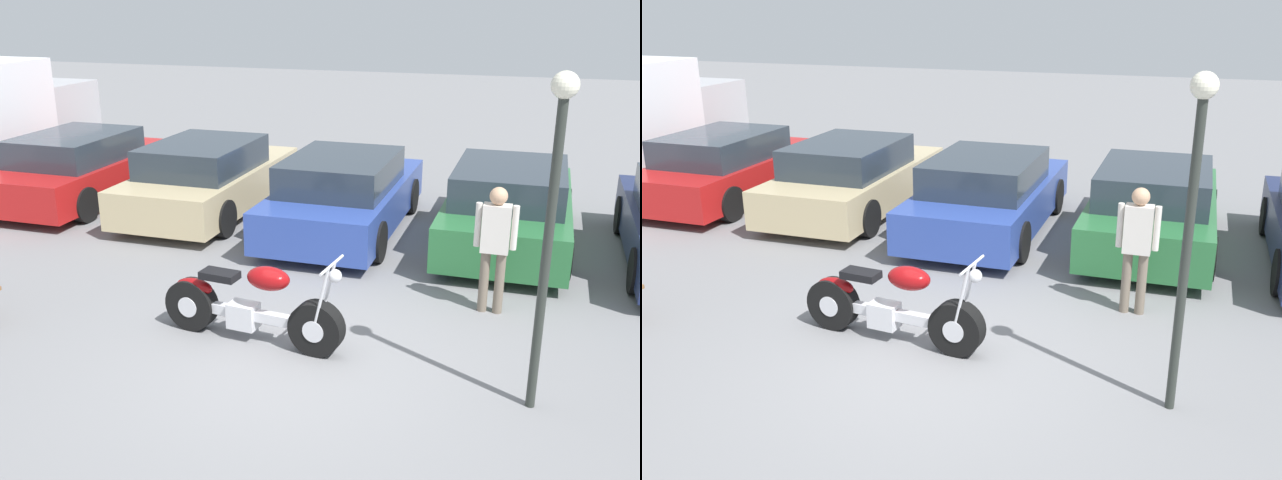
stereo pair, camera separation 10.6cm
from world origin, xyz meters
TOP-DOWN VIEW (x-y plane):
  - ground_plane at (0.00, 0.00)m, footprint 60.00×60.00m
  - motorcycle at (-0.61, 0.36)m, footprint 2.27×0.69m
  - parked_car_red at (-6.04, 4.95)m, footprint 1.95×4.31m
  - parked_car_champagne at (-3.36, 4.95)m, footprint 1.95×4.31m
  - parked_car_blue at (-0.68, 4.59)m, footprint 1.95×4.31m
  - parked_car_green at (2.00, 4.73)m, footprint 1.95×4.31m
  - lamp_post at (2.57, -0.11)m, footprint 0.24×0.24m
  - person_standing at (1.98, 2.01)m, footprint 0.52×0.22m

SIDE VIEW (x-z plane):
  - ground_plane at x=0.00m, z-range 0.00..0.00m
  - motorcycle at x=-0.61m, z-range -0.13..0.98m
  - parked_car_red at x=-6.04m, z-range -0.03..1.31m
  - parked_car_champagne at x=-3.36m, z-range -0.03..1.31m
  - parked_car_blue at x=-0.68m, z-range -0.03..1.31m
  - parked_car_green at x=2.00m, z-range -0.03..1.31m
  - person_standing at x=1.98m, z-range 0.15..1.79m
  - lamp_post at x=2.57m, z-range 0.48..3.71m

